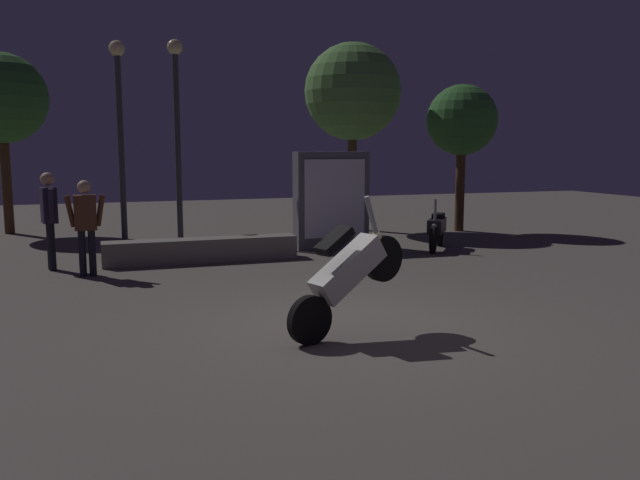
{
  "coord_description": "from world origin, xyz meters",
  "views": [
    {
      "loc": [
        -2.87,
        -7.22,
        2.19
      ],
      "look_at": [
        -0.2,
        0.63,
        1.0
      ],
      "focal_mm": 36.38,
      "sensor_mm": 36.0,
      "label": 1
    }
  ],
  "objects_px": {
    "streetlamp_far": "(120,114)",
    "kiosk_billboard": "(331,200)",
    "person_bystander_far": "(49,212)",
    "motorcycle_black_parked_left": "(437,229)",
    "motorcycle_white_foreground": "(348,273)",
    "streetlamp_near": "(177,113)",
    "person_rider_beside": "(86,220)"
  },
  "relations": [
    {
      "from": "motorcycle_black_parked_left",
      "to": "person_bystander_far",
      "type": "height_order",
      "value": "person_bystander_far"
    },
    {
      "from": "motorcycle_white_foreground",
      "to": "person_rider_beside",
      "type": "xyz_separation_m",
      "value": [
        -2.92,
        4.76,
        0.23
      ]
    },
    {
      "from": "motorcycle_white_foreground",
      "to": "person_rider_beside",
      "type": "relative_size",
      "value": 0.99
    },
    {
      "from": "streetlamp_far",
      "to": "kiosk_billboard",
      "type": "distance_m",
      "value": 5.33
    },
    {
      "from": "motorcycle_black_parked_left",
      "to": "streetlamp_near",
      "type": "height_order",
      "value": "streetlamp_near"
    },
    {
      "from": "person_bystander_far",
      "to": "streetlamp_near",
      "type": "relative_size",
      "value": 0.37
    },
    {
      "from": "streetlamp_near",
      "to": "kiosk_billboard",
      "type": "relative_size",
      "value": 2.23
    },
    {
      "from": "kiosk_billboard",
      "to": "streetlamp_far",
      "type": "bearing_deg",
      "value": -29.13
    },
    {
      "from": "streetlamp_near",
      "to": "streetlamp_far",
      "type": "xyz_separation_m",
      "value": [
        -1.3,
        -0.01,
        -0.05
      ]
    },
    {
      "from": "streetlamp_far",
      "to": "person_bystander_far",
      "type": "bearing_deg",
      "value": -111.92
    },
    {
      "from": "streetlamp_near",
      "to": "streetlamp_far",
      "type": "relative_size",
      "value": 1.02
    },
    {
      "from": "motorcycle_black_parked_left",
      "to": "kiosk_billboard",
      "type": "distance_m",
      "value": 2.38
    },
    {
      "from": "streetlamp_near",
      "to": "streetlamp_far",
      "type": "height_order",
      "value": "streetlamp_near"
    },
    {
      "from": "streetlamp_near",
      "to": "kiosk_billboard",
      "type": "distance_m",
      "value": 4.39
    },
    {
      "from": "kiosk_billboard",
      "to": "person_bystander_far",
      "type": "bearing_deg",
      "value": 10.69
    },
    {
      "from": "person_bystander_far",
      "to": "kiosk_billboard",
      "type": "relative_size",
      "value": 0.83
    },
    {
      "from": "motorcycle_black_parked_left",
      "to": "streetlamp_far",
      "type": "bearing_deg",
      "value": -82.33
    },
    {
      "from": "motorcycle_black_parked_left",
      "to": "person_rider_beside",
      "type": "relative_size",
      "value": 0.85
    },
    {
      "from": "person_bystander_far",
      "to": "streetlamp_near",
      "type": "height_order",
      "value": "streetlamp_near"
    },
    {
      "from": "motorcycle_black_parked_left",
      "to": "motorcycle_white_foreground",
      "type": "bearing_deg",
      "value": -1.06
    },
    {
      "from": "person_rider_beside",
      "to": "kiosk_billboard",
      "type": "height_order",
      "value": "kiosk_billboard"
    },
    {
      "from": "motorcycle_white_foreground",
      "to": "person_bystander_far",
      "type": "height_order",
      "value": "person_bystander_far"
    },
    {
      "from": "streetlamp_far",
      "to": "motorcycle_white_foreground",
      "type": "bearing_deg",
      "value": -76.53
    },
    {
      "from": "motorcycle_black_parked_left",
      "to": "streetlamp_far",
      "type": "xyz_separation_m",
      "value": [
        -6.37,
        3.49,
        2.52
      ]
    },
    {
      "from": "person_bystander_far",
      "to": "motorcycle_white_foreground",
      "type": "bearing_deg",
      "value": -70.29
    },
    {
      "from": "motorcycle_white_foreground",
      "to": "kiosk_billboard",
      "type": "xyz_separation_m",
      "value": [
        2.11,
        6.42,
        0.31
      ]
    },
    {
      "from": "motorcycle_black_parked_left",
      "to": "streetlamp_far",
      "type": "distance_m",
      "value": 7.69
    },
    {
      "from": "motorcycle_white_foreground",
      "to": "streetlamp_far",
      "type": "distance_m",
      "value": 9.51
    },
    {
      "from": "motorcycle_white_foreground",
      "to": "streetlamp_far",
      "type": "xyz_separation_m",
      "value": [
        -2.16,
        9.0,
        2.21
      ]
    },
    {
      "from": "streetlamp_near",
      "to": "streetlamp_far",
      "type": "bearing_deg",
      "value": -179.36
    },
    {
      "from": "streetlamp_far",
      "to": "kiosk_billboard",
      "type": "xyz_separation_m",
      "value": [
        4.26,
        -2.57,
        -1.9
      ]
    },
    {
      "from": "motorcycle_black_parked_left",
      "to": "kiosk_billboard",
      "type": "xyz_separation_m",
      "value": [
        -2.11,
        0.91,
        0.61
      ]
    }
  ]
}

